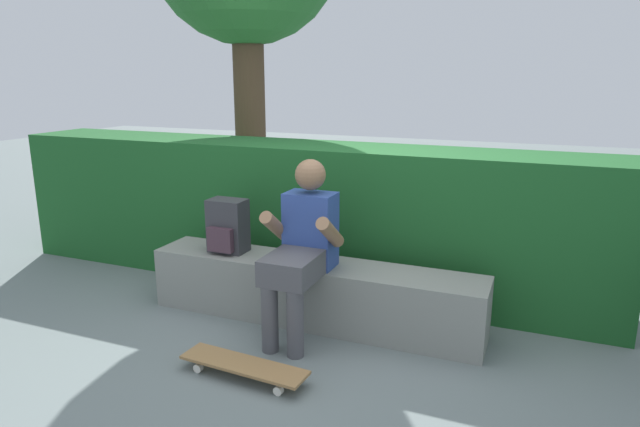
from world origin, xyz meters
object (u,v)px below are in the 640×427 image
at_px(bench_main, 313,292).
at_px(skateboard_near_person, 244,366).
at_px(person_skater, 302,244).
at_px(backpack_on_bench, 227,227).

relative_size(bench_main, skateboard_near_person, 3.02).
height_order(person_skater, skateboard_near_person, person_skater).
xyz_separation_m(bench_main, backpack_on_bench, (-0.69, -0.01, 0.42)).
bearing_deg(skateboard_near_person, bench_main, 85.09).
height_order(person_skater, backpack_on_bench, person_skater).
distance_m(bench_main, skateboard_near_person, 0.89).
height_order(bench_main, skateboard_near_person, bench_main).
distance_m(skateboard_near_person, backpack_on_bench, 1.20).
bearing_deg(person_skater, bench_main, 93.41).
bearing_deg(backpack_on_bench, person_skater, -15.77).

